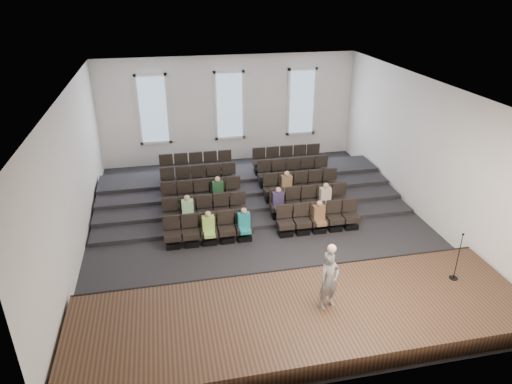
% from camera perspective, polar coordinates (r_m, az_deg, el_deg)
% --- Properties ---
extents(ground, '(14.00, 14.00, 0.00)m').
position_cam_1_polar(ground, '(16.33, 0.66, -4.59)').
color(ground, black).
rests_on(ground, ground).
extents(ceiling, '(12.00, 14.00, 0.02)m').
position_cam_1_polar(ceiling, '(14.50, 0.76, 12.86)').
color(ceiling, white).
rests_on(ceiling, ground).
extents(wall_back, '(12.00, 0.04, 5.00)m').
position_cam_1_polar(wall_back, '(21.81, -3.34, 10.26)').
color(wall_back, white).
rests_on(wall_back, ground).
extents(wall_front, '(12.00, 0.04, 5.00)m').
position_cam_1_polar(wall_front, '(9.35, 10.24, -12.17)').
color(wall_front, white).
rests_on(wall_front, ground).
extents(wall_left, '(0.04, 14.00, 5.00)m').
position_cam_1_polar(wall_left, '(15.21, -22.04, 1.63)').
color(wall_left, white).
rests_on(wall_left, ground).
extents(wall_right, '(0.04, 14.00, 5.00)m').
position_cam_1_polar(wall_right, '(17.48, 20.43, 4.86)').
color(wall_right, white).
rests_on(wall_right, ground).
extents(stage, '(11.80, 3.60, 0.50)m').
position_cam_1_polar(stage, '(12.15, 6.03, -15.30)').
color(stage, '#44321D').
rests_on(stage, ground).
extents(stage_lip, '(11.80, 0.06, 0.52)m').
position_cam_1_polar(stage_lip, '(13.47, 3.76, -10.55)').
color(stage_lip, black).
rests_on(stage_lip, ground).
extents(risers, '(11.80, 4.80, 0.60)m').
position_cam_1_polar(risers, '(19.00, -1.39, 0.58)').
color(risers, black).
rests_on(risers, ground).
extents(seating_rows, '(6.80, 4.70, 1.67)m').
position_cam_1_polar(seating_rows, '(17.35, -0.42, -0.15)').
color(seating_rows, black).
rests_on(seating_rows, ground).
extents(windows, '(8.44, 0.10, 3.24)m').
position_cam_1_polar(windows, '(21.69, -3.32, 10.72)').
color(windows, white).
rests_on(windows, wall_back).
extents(audience, '(5.45, 2.64, 1.10)m').
position_cam_1_polar(audience, '(16.22, 0.43, -1.55)').
color(audience, '#9FD053').
rests_on(audience, seating_rows).
extents(speaker, '(0.67, 0.55, 1.58)m').
position_cam_1_polar(speaker, '(11.69, 9.13, -10.86)').
color(speaker, slate).
rests_on(speaker, stage).
extents(mic_stand, '(0.24, 0.24, 1.45)m').
position_cam_1_polar(mic_stand, '(13.87, 23.75, -8.39)').
color(mic_stand, black).
rests_on(mic_stand, stage).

